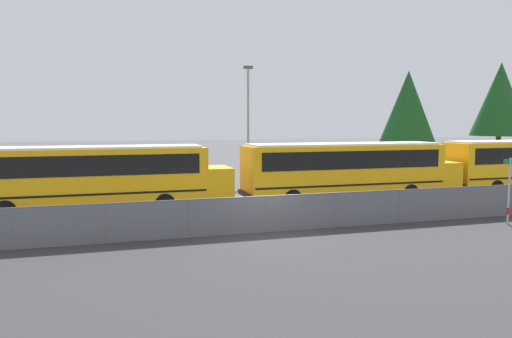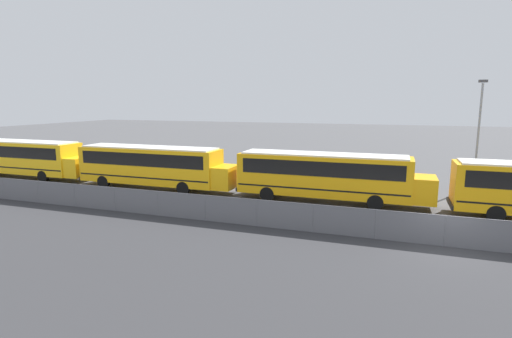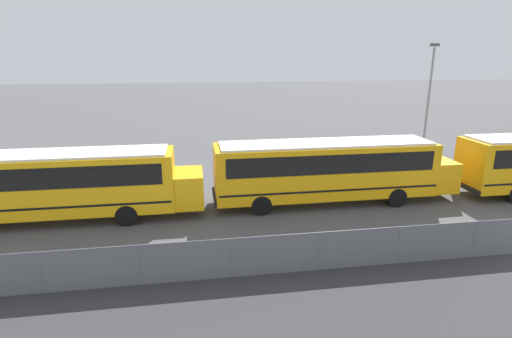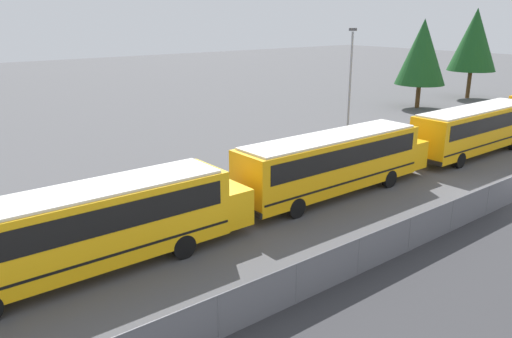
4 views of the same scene
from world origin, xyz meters
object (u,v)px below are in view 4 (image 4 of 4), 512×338
object	(u,v)px
school_bus_2	(335,159)
school_bus_3	(477,127)
light_pole	(350,80)
tree_1	(474,40)
tree_0	(422,52)
school_bus_1	(88,224)

from	to	relation	value
school_bus_2	school_bus_3	xyz separation A→B (m)	(13.28, -0.43, 0.00)
light_pole	tree_1	distance (m)	26.11
school_bus_2	tree_1	world-z (taller)	tree_1
school_bus_3	tree_1	bearing A→B (deg)	30.39
school_bus_3	light_pole	xyz separation A→B (m)	(-3.27, 8.41, 2.55)
school_bus_3	tree_0	distance (m)	18.31
school_bus_3	tree_0	world-z (taller)	tree_0
school_bus_2	tree_0	size ratio (longest dim) A/B	1.44
school_bus_1	school_bus_3	bearing A→B (deg)	-0.34
school_bus_1	school_bus_2	size ratio (longest dim) A/B	1.00
light_pole	tree_1	size ratio (longest dim) A/B	0.83
school_bus_2	school_bus_3	distance (m)	13.29
light_pole	tree_0	world-z (taller)	tree_0
school_bus_1	light_pole	size ratio (longest dim) A/B	1.55
light_pole	tree_1	xyz separation A→B (m)	(25.61, 4.69, 1.97)
school_bus_1	tree_0	distance (m)	41.00
school_bus_1	tree_1	world-z (taller)	tree_1
school_bus_3	tree_0	bearing A→B (deg)	46.22
school_bus_3	light_pole	size ratio (longest dim) A/B	1.55
tree_0	tree_1	world-z (taller)	tree_1
school_bus_3	light_pole	bearing A→B (deg)	111.27
school_bus_2	light_pole	bearing A→B (deg)	38.58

